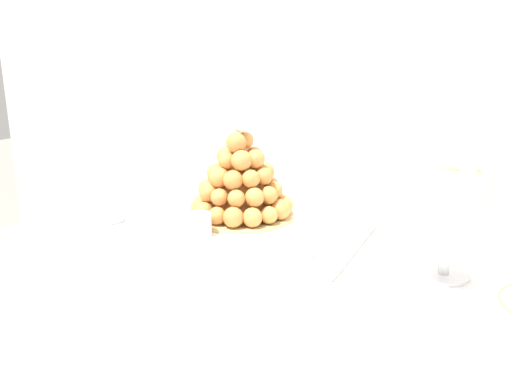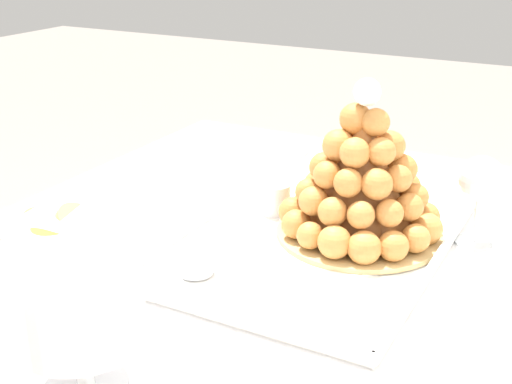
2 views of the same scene
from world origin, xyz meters
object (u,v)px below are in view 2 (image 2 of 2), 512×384
macaron_goblet (75,283)px  wine_glass (481,181)px  serving_tray (329,226)px  croquembouche (362,181)px  dessert_cup_left (329,156)px  dessert_cup_mid_left (274,199)px  dessert_cup_centre (196,260)px

macaron_goblet → wine_glass: 0.66m
macaron_goblet → serving_tray: bearing=171.7°
croquembouche → wine_glass: size_ratio=1.81×
serving_tray → croquembouche: (0.02, 0.06, 0.10)m
serving_tray → dessert_cup_left: 0.29m
serving_tray → dessert_cup_mid_left: dessert_cup_mid_left is taller
dessert_cup_left → serving_tray: bearing=23.0°
macaron_goblet → wine_glass: (-0.58, 0.30, -0.03)m
macaron_goblet → wine_glass: bearing=152.5°
croquembouche → dessert_cup_centre: 0.30m
croquembouche → dessert_cup_centre: bearing=-35.2°
dessert_cup_mid_left → dessert_cup_centre: 0.26m
croquembouche → dessert_cup_left: croquembouche is taller
serving_tray → wine_glass: 0.26m
dessert_cup_left → dessert_cup_mid_left: 0.26m
dessert_cup_centre → serving_tray: bearing=156.9°
dessert_cup_centre → wine_glass: wine_glass is taller
croquembouche → dessert_cup_mid_left: size_ratio=4.61×
dessert_cup_mid_left → wine_glass: (-0.05, 0.34, 0.08)m
serving_tray → macaron_goblet: 0.54m
croquembouche → macaron_goblet: size_ratio=1.22×
croquembouche → wine_glass: 0.18m
croquembouche → dessert_cup_mid_left: 0.18m
serving_tray → macaron_goblet: (0.52, -0.08, 0.13)m
dessert_cup_left → dessert_cup_mid_left: size_ratio=1.06×
dessert_cup_mid_left → dessert_cup_centre: dessert_cup_mid_left is taller
dessert_cup_left → dessert_cup_centre: dessert_cup_left is taller
dessert_cup_left → croquembouche: bearing=31.4°
serving_tray → dessert_cup_centre: 0.27m
croquembouche → dessert_cup_left: 0.33m
wine_glass → macaron_goblet: bearing=-27.5°
croquembouche → dessert_cup_centre: (0.23, -0.16, -0.07)m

